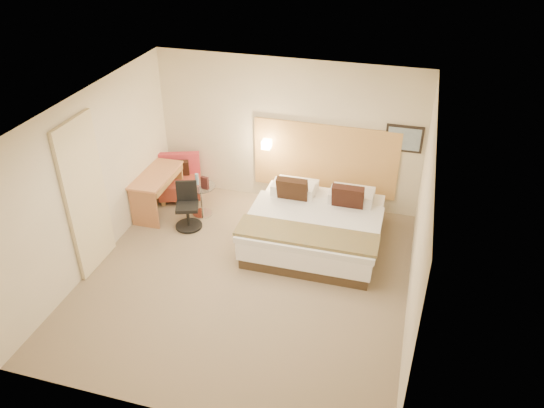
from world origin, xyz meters
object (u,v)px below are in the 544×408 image
(desk_chair, at_px, (188,209))
(lounge_chair, at_px, (180,181))
(bed, at_px, (315,226))
(desk, at_px, (158,182))
(side_table, at_px, (202,199))

(desk_chair, bearing_deg, lounge_chair, 121.19)
(bed, bearing_deg, desk, 175.44)
(lounge_chair, bearing_deg, side_table, -37.97)
(lounge_chair, height_order, desk, lounge_chair)
(desk, bearing_deg, bed, -4.56)
(side_table, xyz_separation_m, desk, (-0.78, -0.09, 0.27))
(side_table, height_order, desk_chair, desk_chair)
(bed, height_order, desk, bed)
(bed, relative_size, lounge_chair, 2.29)
(desk, distance_m, desk_chair, 0.82)
(lounge_chair, relative_size, desk, 0.78)
(side_table, distance_m, desk, 0.83)
(desk_chair, bearing_deg, side_table, 78.77)
(lounge_chair, height_order, side_table, lounge_chair)
(desk, relative_size, desk_chair, 1.48)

